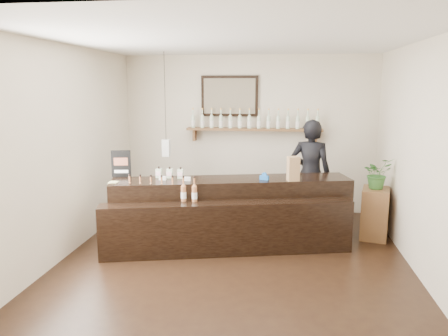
% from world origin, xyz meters
% --- Properties ---
extents(ground, '(5.00, 5.00, 0.00)m').
position_xyz_m(ground, '(0.00, 0.00, 0.00)').
color(ground, black).
rests_on(ground, ground).
extents(room_shell, '(5.00, 5.00, 5.00)m').
position_xyz_m(room_shell, '(0.00, 0.00, 1.70)').
color(room_shell, beige).
rests_on(room_shell, ground).
extents(back_wall_decor, '(2.66, 0.96, 1.69)m').
position_xyz_m(back_wall_decor, '(-0.14, 2.37, 1.75)').
color(back_wall_decor, brown).
rests_on(back_wall_decor, ground).
extents(counter, '(3.45, 1.68, 1.11)m').
position_xyz_m(counter, '(-0.12, 0.57, 0.45)').
color(counter, black).
rests_on(counter, ground).
extents(promo_sign, '(0.28, 0.07, 0.39)m').
position_xyz_m(promo_sign, '(-1.71, 0.61, 1.15)').
color(promo_sign, black).
rests_on(promo_sign, counter).
extents(paper_bag, '(0.19, 0.16, 0.34)m').
position_xyz_m(paper_bag, '(0.76, 0.68, 1.12)').
color(paper_bag, '#956A48').
rests_on(paper_bag, counter).
extents(tape_dispenser, '(0.13, 0.09, 0.11)m').
position_xyz_m(tape_dispenser, '(0.36, 0.69, 0.99)').
color(tape_dispenser, blue).
rests_on(tape_dispenser, counter).
extents(side_cabinet, '(0.49, 0.59, 0.76)m').
position_xyz_m(side_cabinet, '(2.00, 1.19, 0.38)').
color(side_cabinet, brown).
rests_on(side_cabinet, ground).
extents(potted_plant, '(0.54, 0.52, 0.46)m').
position_xyz_m(potted_plant, '(2.00, 1.19, 0.99)').
color(potted_plant, '#336A2A').
rests_on(potted_plant, side_cabinet).
extents(shopkeeper, '(0.82, 0.64, 1.98)m').
position_xyz_m(shopkeeper, '(1.06, 1.55, 0.99)').
color(shopkeeper, black).
rests_on(shopkeeper, ground).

